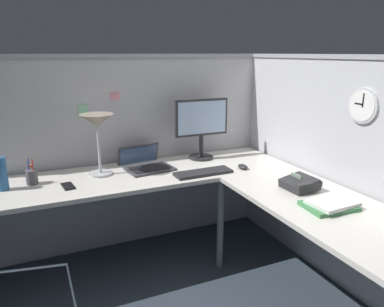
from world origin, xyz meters
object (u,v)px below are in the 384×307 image
object	(u,v)px
laptop	(145,164)
office_phone	(300,184)
keyboard	(203,173)
pen_cup	(32,177)
thermos_flask	(2,174)
monitor	(201,124)
wall_clock	(363,106)
computer_mouse	(243,167)
cell_phone	(68,186)
book_stack	(330,205)
desk_lamp_dome	(97,126)

from	to	relation	value
laptop	office_phone	bearing A→B (deg)	-49.14
keyboard	laptop	bearing A→B (deg)	133.35
pen_cup	office_phone	xyz separation A→B (m)	(1.58, -0.82, -0.02)
thermos_flask	pen_cup	bearing A→B (deg)	14.16
monitor	wall_clock	xyz separation A→B (m)	(0.59, -1.06, 0.25)
laptop	computer_mouse	world-z (taller)	laptop
wall_clock	pen_cup	bearing A→B (deg)	153.17
cell_phone	monitor	bearing A→B (deg)	6.18
pen_cup	wall_clock	size ratio (longest dim) A/B	0.82
pen_cup	office_phone	distance (m)	1.78
monitor	thermos_flask	bearing A→B (deg)	-174.54
office_phone	thermos_flask	bearing A→B (deg)	156.07
computer_mouse	book_stack	size ratio (longest dim) A/B	0.35
pen_cup	cell_phone	distance (m)	0.27
keyboard	pen_cup	bearing A→B (deg)	165.56
pen_cup	wall_clock	world-z (taller)	wall_clock
monitor	computer_mouse	distance (m)	0.50
desk_lamp_dome	cell_phone	xyz separation A→B (m)	(-0.25, -0.17, -0.36)
laptop	monitor	bearing A→B (deg)	3.35
laptop	wall_clock	bearing A→B (deg)	-43.37
desk_lamp_dome	pen_cup	size ratio (longest dim) A/B	2.47
monitor	office_phone	xyz separation A→B (m)	(0.27, -0.92, -0.26)
monitor	cell_phone	xyz separation A→B (m)	(-1.10, -0.25, -0.29)
thermos_flask	wall_clock	size ratio (longest dim) A/B	1.00
laptop	cell_phone	world-z (taller)	laptop
computer_mouse	thermos_flask	xyz separation A→B (m)	(-1.65, 0.25, 0.09)
laptop	desk_lamp_dome	xyz separation A→B (m)	(-0.35, -0.05, 0.34)
keyboard	book_stack	bearing A→B (deg)	-65.67
office_phone	wall_clock	bearing A→B (deg)	-23.49
monitor	office_phone	bearing A→B (deg)	-73.69
laptop	office_phone	distance (m)	1.18
book_stack	wall_clock	xyz separation A→B (m)	(0.36, 0.17, 0.53)
laptop	pen_cup	bearing A→B (deg)	-175.13
thermos_flask	monitor	bearing A→B (deg)	5.46
laptop	wall_clock	size ratio (longest dim) A/B	1.91
monitor	book_stack	bearing A→B (deg)	-79.25
monitor	office_phone	size ratio (longest dim) A/B	2.37
laptop	wall_clock	world-z (taller)	wall_clock
monitor	laptop	distance (m)	0.57
office_phone	book_stack	world-z (taller)	office_phone
pen_cup	book_stack	size ratio (longest dim) A/B	0.60
pen_cup	office_phone	world-z (taller)	pen_cup
office_phone	desk_lamp_dome	bearing A→B (deg)	143.24
cell_phone	thermos_flask	size ratio (longest dim) A/B	0.65
monitor	laptop	xyz separation A→B (m)	(-0.50, -0.03, -0.27)
laptop	cell_phone	bearing A→B (deg)	-159.62
computer_mouse	thermos_flask	distance (m)	1.68
computer_mouse	cell_phone	bearing A→B (deg)	173.88
book_stack	desk_lamp_dome	bearing A→B (deg)	133.53
laptop	desk_lamp_dome	distance (m)	0.49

